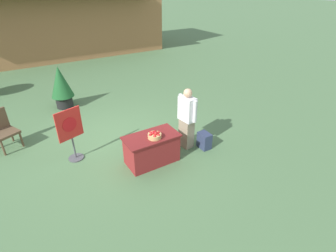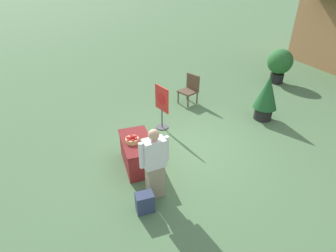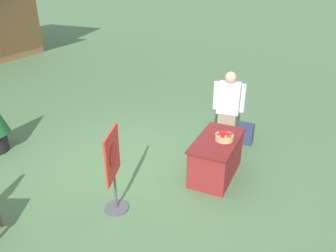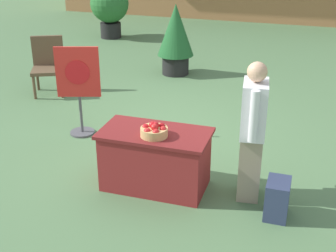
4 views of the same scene
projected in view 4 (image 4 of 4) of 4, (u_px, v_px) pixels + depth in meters
ground_plane at (159, 136)px, 6.81m from camera, size 120.00×120.00×0.00m
display_table at (155, 159)px, 5.41m from camera, size 1.25×0.67×0.71m
apple_basket at (154, 131)px, 5.14m from camera, size 0.30×0.30×0.16m
person_visitor at (252, 132)px, 5.04m from camera, size 0.31×0.61×1.58m
backpack at (277, 199)px, 4.92m from camera, size 0.24×0.34×0.42m
poster_board at (79, 87)px, 6.62m from camera, size 0.60×0.36×1.30m
patio_chair at (48, 63)px, 8.34m from camera, size 0.73×0.73×1.00m
potted_plant_near_right at (176, 36)px, 9.24m from camera, size 0.72×0.72×1.41m
potted_plant_near_left at (110, 6)px, 12.11m from camera, size 1.00×1.00×1.39m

